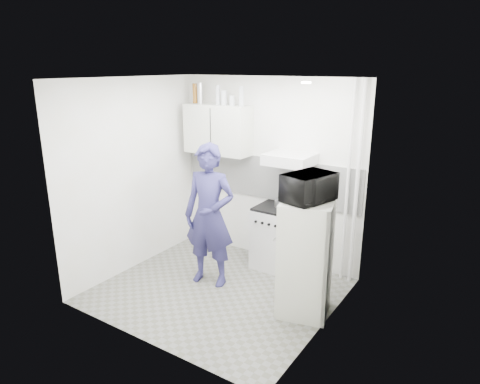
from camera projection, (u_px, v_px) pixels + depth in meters
The scene contains 23 objects.
floor at pixel (218, 290), 5.41m from camera, with size 2.80×2.80×0.00m, color slate.
ceiling at pixel (215, 78), 4.66m from camera, with size 2.80×2.80×0.00m, color white.
wall_back at pixel (269, 171), 6.04m from camera, with size 2.80×2.80×0.00m, color white.
wall_left at pixel (133, 176), 5.77m from camera, with size 2.60×2.60×0.00m, color white.
wall_right at pixel (329, 214), 4.30m from camera, with size 2.60×2.60×0.00m, color white.
person at pixel (209, 216), 5.38m from camera, with size 0.67×0.44×1.83m, color navy.
stove at pixel (275, 238), 5.95m from camera, with size 0.53×0.53×0.85m, color silver.
fridge at pixel (305, 258), 4.77m from camera, with size 0.56×0.56×1.34m, color silver.
stove_top at pixel (276, 208), 5.83m from camera, with size 0.51×0.51×0.03m, color black.
saucepan at pixel (281, 203), 5.81m from camera, with size 0.18×0.18×0.10m, color silver.
microwave at pixel (309, 187), 4.54m from camera, with size 0.37×0.55×0.31m, color black.
bottle_a at pixel (195, 93), 6.21m from camera, with size 0.07×0.07×0.28m, color brown.
bottle_b at pixel (200, 93), 6.15m from camera, with size 0.08×0.08×0.30m, color silver.
bottle_d at pixel (218, 95), 5.99m from camera, with size 0.06×0.06×0.27m, color #B2B7BC.
canister_a at pixel (224, 98), 5.95m from camera, with size 0.08×0.08×0.20m, color #B2B7BC.
canister_b at pixel (232, 101), 5.88m from camera, with size 0.07×0.07×0.14m, color #B2B7BC.
bottle_e at pixel (241, 96), 5.79m from camera, with size 0.07×0.07×0.27m, color #B2B7BC.
upper_cabinet at pixel (218, 129), 6.13m from camera, with size 1.00×0.35×0.70m, color silver.
range_hood at pixel (290, 159), 5.53m from camera, with size 0.60×0.50×0.14m, color silver.
backsplash at pixel (268, 178), 6.06m from camera, with size 2.74×0.03×0.60m, color white.
pipe_a at pixel (357, 186), 5.29m from camera, with size 0.05×0.05×2.60m, color silver.
pipe_b at pixel (348, 185), 5.36m from camera, with size 0.04×0.04×2.60m, color silver.
ceiling_spot_fixture at pixel (306, 83), 4.31m from camera, with size 0.10×0.10×0.02m, color white.
Camera 1 is at (2.87, -3.88, 2.75)m, focal length 32.00 mm.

